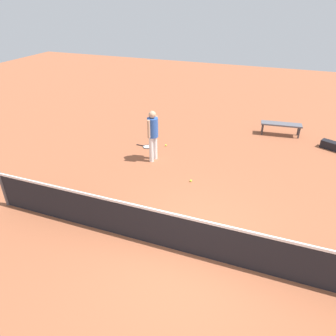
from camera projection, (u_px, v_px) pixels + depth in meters
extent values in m
plane|color=#9E5638|center=(191.00, 253.00, 6.58)|extent=(40.00, 40.00, 0.00)
cylinder|color=#4C4C51|center=(3.00, 187.00, 7.83)|extent=(0.09, 0.09, 1.07)
cube|color=black|center=(191.00, 237.00, 6.36)|extent=(10.00, 0.02, 0.91)
cube|color=white|center=(192.00, 219.00, 6.12)|extent=(10.00, 0.04, 0.06)
cylinder|color=white|center=(151.00, 150.00, 9.95)|extent=(0.17, 0.17, 0.85)
cylinder|color=white|center=(155.00, 147.00, 10.11)|extent=(0.17, 0.17, 0.85)
cylinder|color=#2D59B2|center=(153.00, 127.00, 9.67)|extent=(0.40, 0.40, 0.62)
cylinder|color=tan|center=(149.00, 129.00, 9.50)|extent=(0.11, 0.11, 0.58)
cylinder|color=tan|center=(157.00, 125.00, 9.82)|extent=(0.11, 0.11, 0.58)
sphere|color=tan|center=(152.00, 115.00, 9.46)|extent=(0.27, 0.27, 0.23)
torus|color=black|center=(147.00, 147.00, 11.09)|extent=(0.34, 0.34, 0.02)
cylinder|color=silver|center=(147.00, 147.00, 11.09)|extent=(0.28, 0.28, 0.00)
cylinder|color=black|center=(140.00, 145.00, 11.20)|extent=(0.28, 0.05, 0.03)
sphere|color=#C6E033|center=(106.00, 200.00, 8.21)|extent=(0.07, 0.07, 0.07)
sphere|color=#C6E033|center=(191.00, 181.00, 9.06)|extent=(0.07, 0.07, 0.07)
sphere|color=#C6E033|center=(221.00, 225.00, 7.34)|extent=(0.07, 0.07, 0.07)
sphere|color=#C6E033|center=(166.00, 145.00, 11.15)|extent=(0.07, 0.07, 0.07)
cube|color=#595960|center=(281.00, 124.00, 11.81)|extent=(1.53, 0.56, 0.06)
cylinder|color=#333338|center=(298.00, 130.00, 11.92)|extent=(0.07, 0.07, 0.42)
cylinder|color=#333338|center=(262.00, 127.00, 12.20)|extent=(0.07, 0.07, 0.42)
cylinder|color=#333338|center=(299.00, 133.00, 11.66)|extent=(0.07, 0.07, 0.42)
cylinder|color=#333338|center=(262.00, 130.00, 11.95)|extent=(0.07, 0.07, 0.42)
cube|color=black|center=(333.00, 146.00, 10.86)|extent=(0.84, 0.59, 0.28)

